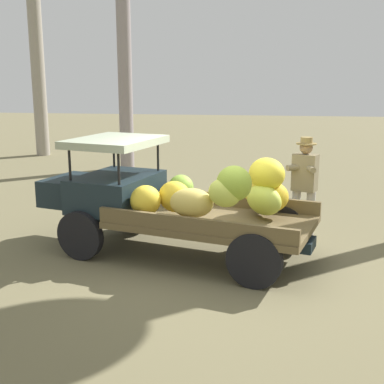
% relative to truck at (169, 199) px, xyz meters
% --- Properties ---
extents(ground_plane, '(60.00, 60.00, 0.00)m').
position_rel_truck_xyz_m(ground_plane, '(-0.71, 0.36, -0.90)').
color(ground_plane, '#726A49').
extents(truck, '(4.66, 2.64, 1.83)m').
position_rel_truck_xyz_m(truck, '(0.00, 0.00, 0.00)').
color(truck, '#18252B').
rests_on(truck, ground).
extents(farmer, '(0.56, 0.53, 1.81)m').
position_rel_truck_xyz_m(farmer, '(-2.16, -0.96, 0.13)').
color(farmer, '#B0A99E').
rests_on(farmer, ground).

